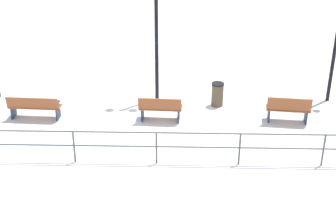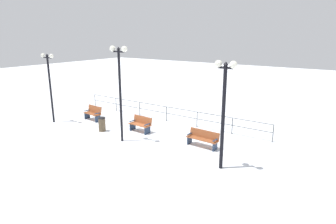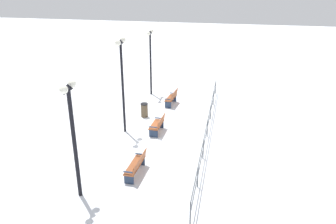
{
  "view_description": "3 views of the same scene",
  "coord_description": "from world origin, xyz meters",
  "px_view_note": "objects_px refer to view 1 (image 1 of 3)",
  "views": [
    {
      "loc": [
        -14.68,
        -0.65,
        7.37
      ],
      "look_at": [
        -1.36,
        -0.28,
        0.89
      ],
      "focal_mm": 53.52,
      "sensor_mm": 36.0,
      "label": 1
    },
    {
      "loc": [
        12.25,
        10.64,
        5.53
      ],
      "look_at": [
        -1.53,
        1.01,
        1.04
      ],
      "focal_mm": 31.44,
      "sensor_mm": 36.0,
      "label": 2
    },
    {
      "loc": [
        -3.81,
        16.06,
        8.05
      ],
      "look_at": [
        -0.71,
        -0.14,
        1.16
      ],
      "focal_mm": 36.8,
      "sensor_mm": 36.0,
      "label": 3
    }
  ],
  "objects_px": {
    "bench_second": "(160,108)",
    "bench_nearest": "(288,109)",
    "trash_bin": "(217,94)",
    "bench_third": "(34,107)",
    "lamppost_middle": "(156,1)"
  },
  "relations": [
    {
      "from": "bench_nearest",
      "to": "trash_bin",
      "type": "xyz_separation_m",
      "value": [
        1.24,
        2.18,
        -0.06
      ]
    },
    {
      "from": "bench_nearest",
      "to": "bench_second",
      "type": "bearing_deg",
      "value": 95.67
    },
    {
      "from": "bench_nearest",
      "to": "bench_third",
      "type": "relative_size",
      "value": 0.83
    },
    {
      "from": "bench_second",
      "to": "bench_third",
      "type": "distance_m",
      "value": 4.09
    },
    {
      "from": "bench_second",
      "to": "bench_third",
      "type": "height_order",
      "value": "bench_second"
    },
    {
      "from": "bench_nearest",
      "to": "trash_bin",
      "type": "height_order",
      "value": "bench_nearest"
    },
    {
      "from": "bench_nearest",
      "to": "bench_second",
      "type": "distance_m",
      "value": 4.09
    },
    {
      "from": "bench_third",
      "to": "trash_bin",
      "type": "distance_m",
      "value": 6.12
    },
    {
      "from": "bench_nearest",
      "to": "lamppost_middle",
      "type": "height_order",
      "value": "lamppost_middle"
    },
    {
      "from": "bench_second",
      "to": "trash_bin",
      "type": "distance_m",
      "value": 2.27
    },
    {
      "from": "bench_second",
      "to": "bench_nearest",
      "type": "bearing_deg",
      "value": -87.17
    },
    {
      "from": "bench_second",
      "to": "bench_third",
      "type": "relative_size",
      "value": 0.82
    },
    {
      "from": "lamppost_middle",
      "to": "trash_bin",
      "type": "height_order",
      "value": "lamppost_middle"
    },
    {
      "from": "bench_second",
      "to": "trash_bin",
      "type": "xyz_separation_m",
      "value": [
        1.23,
        -1.91,
        -0.03
      ]
    },
    {
      "from": "bench_nearest",
      "to": "trash_bin",
      "type": "relative_size",
      "value": 1.71
    }
  ]
}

